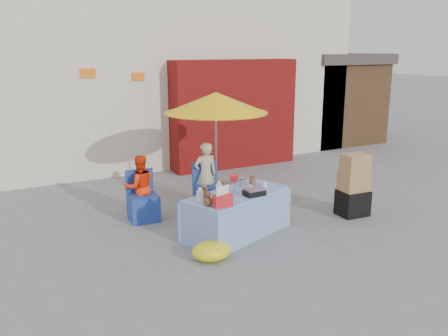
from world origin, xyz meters
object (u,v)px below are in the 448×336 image
vendor_beige (205,175)px  chair_right (209,195)px  chair_left (143,206)px  vendor_orange (140,187)px  box_stack (354,187)px  umbrella (216,103)px  market_table (237,213)px

vendor_beige → chair_right: bearing=94.9°
chair_left → vendor_orange: size_ratio=0.77×
chair_left → box_stack: size_ratio=0.77×
chair_left → chair_right: size_ratio=1.00×
vendor_orange → umbrella: 2.05m
chair_right → chair_left: bearing=-175.6°
chair_left → umbrella: 2.27m
market_table → vendor_beige: (0.16, 1.44, 0.26)m
vendor_orange → box_stack: size_ratio=1.00×
chair_right → vendor_beige: bearing=94.9°
chair_right → market_table: bearing=-92.6°
vendor_orange → vendor_beige: bearing=-175.6°
market_table → box_stack: size_ratio=1.75×
chair_right → vendor_orange: (-1.25, 0.13, 0.30)m
umbrella → box_stack: (1.78, -1.78, -1.38)m
market_table → box_stack: bearing=-24.8°
chair_right → umbrella: bearing=47.9°
vendor_beige → umbrella: umbrella is taller
box_stack → market_table: bearing=175.3°
chair_right → vendor_orange: size_ratio=0.77×
vendor_orange → vendor_beige: 1.25m
vendor_orange → vendor_beige: vendor_beige is taller
vendor_orange → umbrella: umbrella is taller
chair_right → box_stack: 2.57m
vendor_orange → box_stack: 3.71m
market_table → umbrella: 2.27m
market_table → umbrella: (0.46, 1.59, 1.54)m
chair_right → vendor_beige: 0.38m
vendor_orange → vendor_beige: size_ratio=0.91×
chair_left → chair_right: bearing=4.4°
vendor_orange → umbrella: (1.55, 0.15, 1.34)m
chair_right → box_stack: bearing=-31.3°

